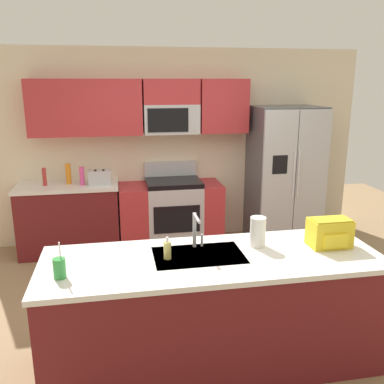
# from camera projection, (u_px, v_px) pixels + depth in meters

# --- Properties ---
(ground_plane) EXTENTS (9.00, 9.00, 0.00)m
(ground_plane) POSITION_uv_depth(u_px,v_px,m) (207.00, 311.00, 4.08)
(ground_plane) COLOR #997A56
(ground_plane) RESTS_ON ground
(kitchen_wall_unit) EXTENTS (5.20, 0.43, 2.60)m
(kitchen_wall_unit) POSITION_uv_depth(u_px,v_px,m) (164.00, 134.00, 5.66)
(kitchen_wall_unit) COLOR beige
(kitchen_wall_unit) RESTS_ON ground
(back_counter) EXTENTS (1.27, 0.63, 0.90)m
(back_counter) POSITION_uv_depth(u_px,v_px,m) (70.00, 218.00, 5.42)
(back_counter) COLOR maroon
(back_counter) RESTS_ON ground
(range_oven) EXTENTS (1.36, 0.61, 1.10)m
(range_oven) POSITION_uv_depth(u_px,v_px,m) (171.00, 213.00, 5.66)
(range_oven) COLOR #B7BABF
(range_oven) RESTS_ON ground
(refrigerator) EXTENTS (0.90, 0.76, 1.85)m
(refrigerator) POSITION_uv_depth(u_px,v_px,m) (284.00, 175.00, 5.74)
(refrigerator) COLOR #4C4F54
(refrigerator) RESTS_ON ground
(island_counter) EXTENTS (2.56, 0.88, 0.90)m
(island_counter) POSITION_uv_depth(u_px,v_px,m) (212.00, 310.00, 3.25)
(island_counter) COLOR maroon
(island_counter) RESTS_ON ground
(toaster) EXTENTS (0.28, 0.16, 0.18)m
(toaster) POSITION_uv_depth(u_px,v_px,m) (100.00, 177.00, 5.31)
(toaster) COLOR #B7BABF
(toaster) RESTS_ON back_counter
(pepper_mill) EXTENTS (0.05, 0.05, 0.22)m
(pepper_mill) POSITION_uv_depth(u_px,v_px,m) (44.00, 177.00, 5.23)
(pepper_mill) COLOR #B2332D
(pepper_mill) RESTS_ON back_counter
(bottle_orange) EXTENTS (0.07, 0.07, 0.26)m
(bottle_orange) POSITION_uv_depth(u_px,v_px,m) (68.00, 174.00, 5.32)
(bottle_orange) COLOR orange
(bottle_orange) RESTS_ON back_counter
(bottle_pink) EXTENTS (0.06, 0.06, 0.23)m
(bottle_pink) POSITION_uv_depth(u_px,v_px,m) (82.00, 176.00, 5.26)
(bottle_pink) COLOR #EA4C93
(bottle_pink) RESTS_ON back_counter
(sink_faucet) EXTENTS (0.08, 0.21, 0.28)m
(sink_faucet) POSITION_uv_depth(u_px,v_px,m) (196.00, 228.00, 3.26)
(sink_faucet) COLOR #B7BABF
(sink_faucet) RESTS_ON island_counter
(drink_cup_green) EXTENTS (0.08, 0.08, 0.26)m
(drink_cup_green) POSITION_uv_depth(u_px,v_px,m) (60.00, 268.00, 2.78)
(drink_cup_green) COLOR green
(drink_cup_green) RESTS_ON island_counter
(soap_dispenser) EXTENTS (0.06, 0.06, 0.17)m
(soap_dispenser) POSITION_uv_depth(u_px,v_px,m) (167.00, 250.00, 3.09)
(soap_dispenser) COLOR #D8CC66
(soap_dispenser) RESTS_ON island_counter
(paper_towel_roll) EXTENTS (0.12, 0.12, 0.24)m
(paper_towel_roll) POSITION_uv_depth(u_px,v_px,m) (258.00, 232.00, 3.31)
(paper_towel_roll) COLOR white
(paper_towel_roll) RESTS_ON island_counter
(backpack) EXTENTS (0.32, 0.22, 0.23)m
(backpack) POSITION_uv_depth(u_px,v_px,m) (330.00, 232.00, 3.31)
(backpack) COLOR yellow
(backpack) RESTS_ON island_counter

